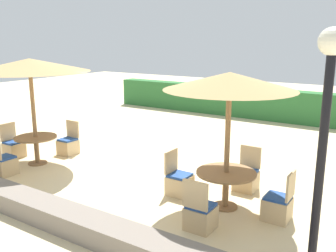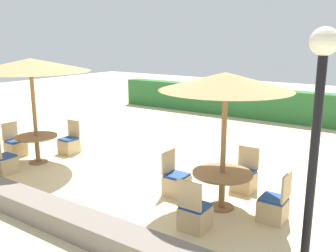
# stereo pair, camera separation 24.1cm
# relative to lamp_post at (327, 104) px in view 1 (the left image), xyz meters

# --- Properties ---
(ground_plane) EXTENTS (40.00, 40.00, 0.00)m
(ground_plane) POSITION_rel_lamp_post_xyz_m (-4.40, 2.45, -2.35)
(ground_plane) COLOR beige
(hedge_row) EXTENTS (13.00, 0.70, 1.21)m
(hedge_row) POSITION_rel_lamp_post_xyz_m (-4.40, 9.43, -1.75)
(hedge_row) COLOR #2D6B33
(hedge_row) RESTS_ON ground_plane
(stone_border) EXTENTS (10.00, 0.56, 0.37)m
(stone_border) POSITION_rel_lamp_post_xyz_m (-4.40, -1.12, -2.17)
(stone_border) COLOR slate
(stone_border) RESTS_ON ground_plane
(lamp_post) EXTENTS (0.36, 0.36, 3.32)m
(lamp_post) POSITION_rel_lamp_post_xyz_m (0.00, 0.00, 0.00)
(lamp_post) COLOR black
(lamp_post) RESTS_ON ground_plane
(parasol_front_left) EXTENTS (2.94, 2.94, 2.70)m
(parasol_front_left) POSITION_rel_lamp_post_xyz_m (-7.01, 0.84, 0.18)
(parasol_front_left) COLOR olive
(parasol_front_left) RESTS_ON ground_plane
(round_table_front_left) EXTENTS (1.06, 1.06, 0.72)m
(round_table_front_left) POSITION_rel_lamp_post_xyz_m (-7.01, 0.84, -1.78)
(round_table_front_left) COLOR olive
(round_table_front_left) RESTS_ON ground_plane
(patio_chair_front_left_north) EXTENTS (0.46, 0.46, 0.93)m
(patio_chair_front_left_north) POSITION_rel_lamp_post_xyz_m (-6.96, 1.86, -2.09)
(patio_chair_front_left_north) COLOR tan
(patio_chair_front_left_north) RESTS_ON ground_plane
(patio_chair_front_left_south) EXTENTS (0.46, 0.46, 0.93)m
(patio_chair_front_left_south) POSITION_rel_lamp_post_xyz_m (-7.00, -0.12, -2.09)
(patio_chair_front_left_south) COLOR tan
(patio_chair_front_left_south) RESTS_ON ground_plane
(patio_chair_front_left_west) EXTENTS (0.46, 0.46, 0.93)m
(patio_chair_front_left_west) POSITION_rel_lamp_post_xyz_m (-8.01, 0.86, -2.09)
(patio_chair_front_left_west) COLOR tan
(patio_chair_front_left_west) RESTS_ON ground_plane
(parasol_front_right) EXTENTS (2.41, 2.41, 2.59)m
(parasol_front_right) POSITION_rel_lamp_post_xyz_m (-1.84, 1.13, 0.07)
(parasol_front_right) COLOR olive
(parasol_front_right) RESTS_ON ground_plane
(round_table_front_right) EXTENTS (1.14, 1.14, 0.72)m
(round_table_front_right) POSITION_rel_lamp_post_xyz_m (-1.84, 1.13, -1.77)
(round_table_front_right) COLOR olive
(round_table_front_right) RESTS_ON ground_plane
(patio_chair_front_right_south) EXTENTS (0.46, 0.46, 0.93)m
(patio_chair_front_right_south) POSITION_rel_lamp_post_xyz_m (-1.85, 0.11, -2.09)
(patio_chair_front_right_south) COLOR tan
(patio_chair_front_right_south) RESTS_ON ground_plane
(patio_chair_front_right_east) EXTENTS (0.46, 0.46, 0.93)m
(patio_chair_front_right_east) POSITION_rel_lamp_post_xyz_m (-0.84, 1.17, -2.09)
(patio_chair_front_right_east) COLOR tan
(patio_chair_front_right_east) RESTS_ON ground_plane
(patio_chair_front_right_west) EXTENTS (0.46, 0.46, 0.93)m
(patio_chair_front_right_west) POSITION_rel_lamp_post_xyz_m (-2.91, 1.16, -2.09)
(patio_chair_front_right_west) COLOR tan
(patio_chair_front_right_west) RESTS_ON ground_plane
(patio_chair_front_right_north) EXTENTS (0.46, 0.46, 0.93)m
(patio_chair_front_right_north) POSITION_rel_lamp_post_xyz_m (-1.83, 2.16, -2.09)
(patio_chair_front_right_north) COLOR tan
(patio_chair_front_right_north) RESTS_ON ground_plane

